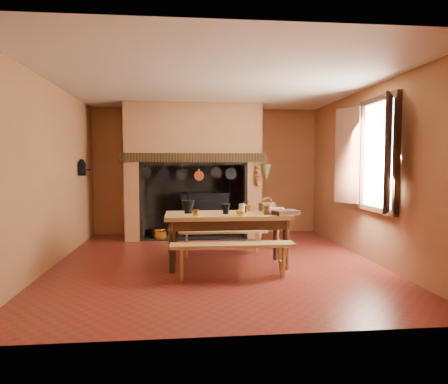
% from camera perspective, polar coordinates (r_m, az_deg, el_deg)
% --- Properties ---
extents(floor, '(5.50, 5.50, 0.00)m').
position_cam_1_polar(floor, '(6.45, -1.15, -9.97)').
color(floor, maroon).
rests_on(floor, ground).
extents(ceiling, '(5.50, 5.50, 0.00)m').
position_cam_1_polar(ceiling, '(6.38, -1.18, 15.22)').
color(ceiling, silver).
rests_on(ceiling, back_wall).
extents(back_wall, '(5.00, 0.02, 2.80)m').
position_cam_1_polar(back_wall, '(9.01, -2.53, 2.99)').
color(back_wall, '#9A623D').
rests_on(back_wall, floor).
extents(wall_left, '(0.02, 5.50, 2.80)m').
position_cam_1_polar(wall_left, '(6.56, -23.51, 2.29)').
color(wall_left, '#9A623D').
rests_on(wall_left, floor).
extents(wall_right, '(0.02, 5.50, 2.80)m').
position_cam_1_polar(wall_right, '(6.92, 19.96, 2.45)').
color(wall_right, '#9A623D').
rests_on(wall_right, floor).
extents(wall_front, '(5.00, 0.02, 2.80)m').
position_cam_1_polar(wall_front, '(3.53, 2.32, 1.43)').
color(wall_front, '#9A623D').
rests_on(wall_front, floor).
extents(chimney_breast, '(2.95, 0.96, 2.80)m').
position_cam_1_polar(chimney_breast, '(8.56, -4.40, 5.69)').
color(chimney_breast, '#9A623D').
rests_on(chimney_breast, floor).
extents(iron_range, '(1.12, 0.55, 1.60)m').
position_cam_1_polar(iron_range, '(8.77, -2.68, -3.04)').
color(iron_range, black).
rests_on(iron_range, floor).
extents(hearth_pans, '(0.51, 0.62, 0.20)m').
position_cam_1_polar(hearth_pans, '(8.61, -9.35, -5.84)').
color(hearth_pans, gold).
rests_on(hearth_pans, floor).
extents(hanging_pans, '(1.92, 0.29, 0.27)m').
position_cam_1_polar(hanging_pans, '(8.06, -4.58, 2.58)').
color(hanging_pans, black).
rests_on(hanging_pans, chimney_breast).
extents(onion_string, '(0.12, 0.10, 0.46)m').
position_cam_1_polar(onion_string, '(8.17, 4.86, 2.39)').
color(onion_string, '#99431C').
rests_on(onion_string, chimney_breast).
extents(herb_bunch, '(0.20, 0.20, 0.35)m').
position_cam_1_polar(herb_bunch, '(8.21, 6.10, 2.74)').
color(herb_bunch, brown).
rests_on(herb_bunch, chimney_breast).
extents(window, '(0.39, 1.75, 1.76)m').
position_cam_1_polar(window, '(6.50, 20.34, 5.01)').
color(window, white).
rests_on(window, wall_right).
extents(wall_coffee_mill, '(0.23, 0.16, 0.31)m').
position_cam_1_polar(wall_coffee_mill, '(8.03, -19.59, 3.47)').
color(wall_coffee_mill, black).
rests_on(wall_coffee_mill, wall_left).
extents(work_table, '(1.87, 0.83, 0.81)m').
position_cam_1_polar(work_table, '(6.09, 0.48, -4.26)').
color(work_table, tan).
rests_on(work_table, floor).
extents(bench_front, '(1.70, 0.30, 0.48)m').
position_cam_1_polar(bench_front, '(5.51, 1.22, -8.57)').
color(bench_front, tan).
rests_on(bench_front, floor).
extents(bench_back, '(1.52, 0.27, 0.43)m').
position_cam_1_polar(bench_back, '(6.87, -0.17, -6.39)').
color(bench_back, tan).
rests_on(bench_back, floor).
extents(mortar_large, '(0.20, 0.20, 0.33)m').
position_cam_1_polar(mortar_large, '(6.09, -5.15, -2.02)').
color(mortar_large, black).
rests_on(mortar_large, work_table).
extents(mortar_small, '(0.15, 0.15, 0.26)m').
position_cam_1_polar(mortar_small, '(5.99, 0.24, -2.34)').
color(mortar_small, black).
rests_on(mortar_small, work_table).
extents(coffee_grinder, '(0.16, 0.13, 0.18)m').
position_cam_1_polar(coffee_grinder, '(6.22, 2.76, -2.29)').
color(coffee_grinder, '#361C11').
rests_on(coffee_grinder, work_table).
extents(brass_mug_a, '(0.09, 0.09, 0.10)m').
position_cam_1_polar(brass_mug_a, '(5.77, -4.06, -2.96)').
color(brass_mug_a, gold).
rests_on(brass_mug_a, work_table).
extents(brass_mug_b, '(0.11, 0.11, 0.10)m').
position_cam_1_polar(brass_mug_b, '(6.33, 3.71, -2.35)').
color(brass_mug_b, gold).
rests_on(brass_mug_b, work_table).
extents(mixing_bowl, '(0.38, 0.38, 0.08)m').
position_cam_1_polar(mixing_bowl, '(6.18, 7.18, -2.62)').
color(mixing_bowl, '#B4A98A').
rests_on(mixing_bowl, work_table).
extents(stoneware_crock, '(0.13, 0.13, 0.14)m').
position_cam_1_polar(stoneware_crock, '(5.93, 6.21, -2.58)').
color(stoneware_crock, '#52351E').
rests_on(stoneware_crock, work_table).
extents(glass_jar, '(0.11, 0.11, 0.16)m').
position_cam_1_polar(glass_jar, '(5.95, 2.55, -2.46)').
color(glass_jar, beige).
rests_on(glass_jar, work_table).
extents(wicker_basket, '(0.26, 0.21, 0.22)m').
position_cam_1_polar(wicker_basket, '(6.44, 6.16, -2.05)').
color(wicker_basket, '#543119').
rests_on(wicker_basket, work_table).
extents(wooden_tray, '(0.44, 0.38, 0.06)m').
position_cam_1_polar(wooden_tray, '(5.99, 8.70, -2.90)').
color(wooden_tray, '#361C11').
rests_on(wooden_tray, work_table).
extents(brass_cup, '(0.14, 0.14, 0.09)m').
position_cam_1_polar(brass_cup, '(5.76, 2.32, -3.01)').
color(brass_cup, gold).
rests_on(brass_cup, work_table).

